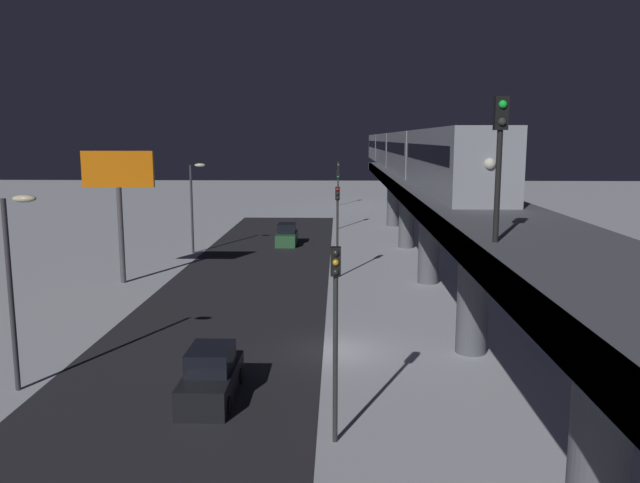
{
  "coord_description": "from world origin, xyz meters",
  "views": [
    {
      "loc": [
        -0.17,
        28.06,
        9.7
      ],
      "look_at": [
        1.31,
        -21.67,
        1.58
      ],
      "focal_mm": 35.49,
      "sensor_mm": 36.0,
      "label": 1
    }
  ],
  "objects_px": {
    "sedan_black": "(211,378)",
    "traffic_light_near": "(336,316)",
    "traffic_light_distant": "(338,177)",
    "subway_train": "(401,150)",
    "sedan_green": "(287,236)",
    "traffic_light_far": "(338,190)",
    "commercial_billboard": "(118,182)",
    "rail_signal": "(500,144)",
    "traffic_light_mid": "(337,219)"
  },
  "relations": [
    {
      "from": "traffic_light_near",
      "to": "traffic_light_mid",
      "type": "bearing_deg",
      "value": -90.0
    },
    {
      "from": "sedan_green",
      "to": "subway_train",
      "type": "bearing_deg",
      "value": 25.71
    },
    {
      "from": "traffic_light_far",
      "to": "commercial_billboard",
      "type": "height_order",
      "value": "commercial_billboard"
    },
    {
      "from": "sedan_black",
      "to": "traffic_light_mid",
      "type": "relative_size",
      "value": 0.7
    },
    {
      "from": "sedan_green",
      "to": "traffic_light_distant",
      "type": "bearing_deg",
      "value": 82.37
    },
    {
      "from": "sedan_black",
      "to": "sedan_green",
      "type": "bearing_deg",
      "value": 90.0
    },
    {
      "from": "commercial_billboard",
      "to": "traffic_light_mid",
      "type": "bearing_deg",
      "value": -172.19
    },
    {
      "from": "subway_train",
      "to": "sedan_green",
      "type": "distance_m",
      "value": 14.38
    },
    {
      "from": "subway_train",
      "to": "sedan_black",
      "type": "height_order",
      "value": "subway_train"
    },
    {
      "from": "rail_signal",
      "to": "commercial_billboard",
      "type": "bearing_deg",
      "value": -51.61
    },
    {
      "from": "traffic_light_near",
      "to": "traffic_light_mid",
      "type": "xyz_separation_m",
      "value": [
        0.0,
        -24.5,
        0.0
      ]
    },
    {
      "from": "traffic_light_near",
      "to": "traffic_light_distant",
      "type": "relative_size",
      "value": 1.0
    },
    {
      "from": "traffic_light_distant",
      "to": "commercial_billboard",
      "type": "distance_m",
      "value": 53.1
    },
    {
      "from": "sedan_green",
      "to": "commercial_billboard",
      "type": "height_order",
      "value": "commercial_billboard"
    },
    {
      "from": "traffic_light_far",
      "to": "sedan_black",
      "type": "bearing_deg",
      "value": 84.11
    },
    {
      "from": "sedan_green",
      "to": "traffic_light_far",
      "type": "xyz_separation_m",
      "value": [
        -4.7,
        -10.58,
        3.4
      ]
    },
    {
      "from": "sedan_green",
      "to": "traffic_light_far",
      "type": "height_order",
      "value": "traffic_light_far"
    },
    {
      "from": "traffic_light_near",
      "to": "sedan_green",
      "type": "bearing_deg",
      "value": -83.03
    },
    {
      "from": "commercial_billboard",
      "to": "traffic_light_far",
      "type": "bearing_deg",
      "value": -118.82
    },
    {
      "from": "rail_signal",
      "to": "traffic_light_near",
      "type": "height_order",
      "value": "rail_signal"
    },
    {
      "from": "rail_signal",
      "to": "sedan_green",
      "type": "distance_m",
      "value": 41.94
    },
    {
      "from": "traffic_light_near",
      "to": "traffic_light_far",
      "type": "distance_m",
      "value": 48.99
    },
    {
      "from": "traffic_light_mid",
      "to": "traffic_light_near",
      "type": "bearing_deg",
      "value": 90.0
    },
    {
      "from": "sedan_green",
      "to": "traffic_light_near",
      "type": "relative_size",
      "value": 0.65
    },
    {
      "from": "rail_signal",
      "to": "sedan_black",
      "type": "relative_size",
      "value": 0.89
    },
    {
      "from": "traffic_light_mid",
      "to": "traffic_light_distant",
      "type": "xyz_separation_m",
      "value": [
        0.0,
        -48.99,
        0.0
      ]
    },
    {
      "from": "traffic_light_near",
      "to": "traffic_light_distant",
      "type": "height_order",
      "value": "same"
    },
    {
      "from": "sedan_black",
      "to": "rail_signal",
      "type": "bearing_deg",
      "value": -28.36
    },
    {
      "from": "sedan_black",
      "to": "traffic_light_near",
      "type": "height_order",
      "value": "traffic_light_near"
    },
    {
      "from": "traffic_light_near",
      "to": "subway_train",
      "type": "bearing_deg",
      "value": -98.06
    },
    {
      "from": "subway_train",
      "to": "sedan_black",
      "type": "distance_m",
      "value": 42.43
    },
    {
      "from": "sedan_black",
      "to": "sedan_green",
      "type": "relative_size",
      "value": 1.07
    },
    {
      "from": "traffic_light_far",
      "to": "traffic_light_distant",
      "type": "height_order",
      "value": "same"
    },
    {
      "from": "subway_train",
      "to": "rail_signal",
      "type": "xyz_separation_m",
      "value": [
        1.7,
        45.21,
        0.95
      ]
    },
    {
      "from": "traffic_light_distant",
      "to": "traffic_light_mid",
      "type": "bearing_deg",
      "value": 90.0
    },
    {
      "from": "rail_signal",
      "to": "traffic_light_far",
      "type": "xyz_separation_m",
      "value": [
        4.48,
        -50.55,
        -5.36
      ]
    },
    {
      "from": "traffic_light_near",
      "to": "traffic_light_distant",
      "type": "distance_m",
      "value": 73.49
    },
    {
      "from": "traffic_light_mid",
      "to": "traffic_light_far",
      "type": "distance_m",
      "value": 24.5
    },
    {
      "from": "sedan_black",
      "to": "commercial_billboard",
      "type": "distance_m",
      "value": 22.33
    },
    {
      "from": "sedan_black",
      "to": "commercial_billboard",
      "type": "relative_size",
      "value": 0.5
    },
    {
      "from": "rail_signal",
      "to": "sedan_black",
      "type": "bearing_deg",
      "value": -28.36
    },
    {
      "from": "traffic_light_far",
      "to": "subway_train",
      "type": "bearing_deg",
      "value": 139.2
    },
    {
      "from": "sedan_black",
      "to": "traffic_light_near",
      "type": "bearing_deg",
      "value": -35.89
    },
    {
      "from": "subway_train",
      "to": "traffic_light_mid",
      "type": "relative_size",
      "value": 11.57
    },
    {
      "from": "traffic_light_near",
      "to": "traffic_light_mid",
      "type": "distance_m",
      "value": 24.5
    },
    {
      "from": "traffic_light_mid",
      "to": "commercial_billboard",
      "type": "height_order",
      "value": "commercial_billboard"
    },
    {
      "from": "sedan_green",
      "to": "traffic_light_mid",
      "type": "height_order",
      "value": "traffic_light_mid"
    },
    {
      "from": "subway_train",
      "to": "traffic_light_far",
      "type": "relative_size",
      "value": 11.57
    },
    {
      "from": "subway_train",
      "to": "rail_signal",
      "type": "distance_m",
      "value": 45.26
    },
    {
      "from": "rail_signal",
      "to": "subway_train",
      "type": "bearing_deg",
      "value": -92.15
    }
  ]
}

